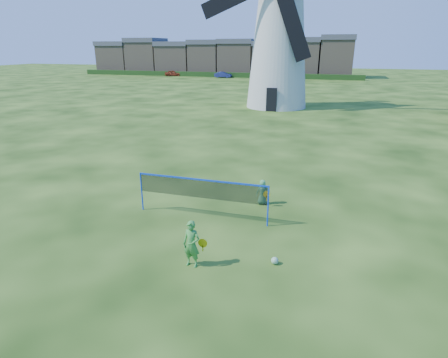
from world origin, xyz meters
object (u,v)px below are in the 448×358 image
at_px(windmill, 279,41).
at_px(car_left, 173,73).
at_px(player_girl, 192,244).
at_px(player_boy, 262,192).
at_px(play_ball, 275,261).
at_px(car_right, 223,75).
at_px(badminton_net, 202,189).

distance_m(windmill, car_left, 47.75).
relative_size(player_girl, player_boy, 1.38).
bearing_deg(windmill, play_ball, -81.00).
xyz_separation_m(play_ball, car_right, (-21.78, 67.02, 0.48)).
bearing_deg(car_left, badminton_net, -172.19).
distance_m(player_boy, car_right, 66.01).
xyz_separation_m(badminton_net, car_left, (-30.45, 65.61, -0.54)).
xyz_separation_m(player_girl, play_ball, (2.33, 0.79, -0.61)).
relative_size(player_boy, play_ball, 4.73).
bearing_deg(car_left, play_ball, -170.78).
distance_m(windmill, badminton_net, 28.58).
distance_m(badminton_net, player_boy, 2.79).
bearing_deg(player_girl, player_boy, 83.79).
height_order(player_boy, car_right, car_right).
bearing_deg(player_boy, windmill, -105.46).
relative_size(windmill, player_boy, 18.89).
xyz_separation_m(player_girl, car_right, (-19.45, 67.80, -0.13)).
xyz_separation_m(player_boy, play_ball, (1.22, -4.29, -0.41)).
distance_m(windmill, player_girl, 31.83).
bearing_deg(badminton_net, play_ball, -37.10).
distance_m(player_girl, car_left, 75.56).
bearing_deg(windmill, player_boy, -82.16).
bearing_deg(player_girl, car_right, 112.08).
bearing_deg(car_right, player_girl, -166.63).
bearing_deg(player_boy, badminton_net, 21.22).
relative_size(windmill, play_ball, 89.29).
distance_m(badminton_net, car_left, 72.34).
height_order(player_girl, player_boy, player_girl).
distance_m(windmill, car_right, 40.82).
distance_m(play_ball, car_left, 75.85).
bearing_deg(windmill, badminton_net, -86.62).
relative_size(windmill, player_girl, 13.68).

